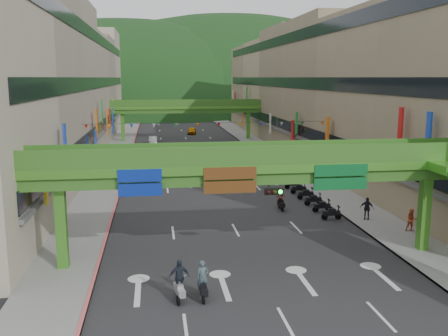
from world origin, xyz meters
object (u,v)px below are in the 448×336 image
Objects in this scene: overpass_near at (270,177)px; scooter_rider_near at (203,282)px; scooter_rider_mid at (281,198)px; pedestrian_red at (411,222)px; car_yellow at (192,131)px; car_silver at (153,140)px.

scooter_rider_near is (-4.39, -4.38, -4.28)m from overpass_near.
pedestrian_red is at bearing -44.47° from scooter_rider_mid.
scooter_rider_near is 73.85m from car_yellow.
scooter_rider_mid is 10.58m from pedestrian_red.
car_yellow is (0.71, 69.29, -4.54)m from overpass_near.
scooter_rider_near is 59.93m from car_silver.
pedestrian_red is (10.56, -65.10, 0.14)m from car_yellow.
car_silver is at bearing -111.97° from car_yellow.
pedestrian_red is (15.66, 8.57, -0.12)m from scooter_rider_near.
scooter_rider_mid is (3.72, 11.60, -4.20)m from overpass_near.
scooter_rider_near is at bearing -87.32° from car_yellow.
overpass_near is 7.20× the size of car_yellow.
scooter_rider_mid is at bearing 72.24° from overpass_near.
scooter_rider_mid reaches higher than pedestrian_red.
overpass_near is 56.10m from car_silver.
scooter_rider_near reaches higher than scooter_rider_mid.
scooter_rider_near is 0.53× the size of car_silver.
car_yellow reaches higher than car_silver.
car_yellow is (7.52, 13.79, 0.04)m from car_silver.
scooter_rider_mid is at bearing -76.77° from car_silver.
scooter_rider_near is 1.24× the size of pedestrian_red.
scooter_rider_mid is 57.77m from car_yellow.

